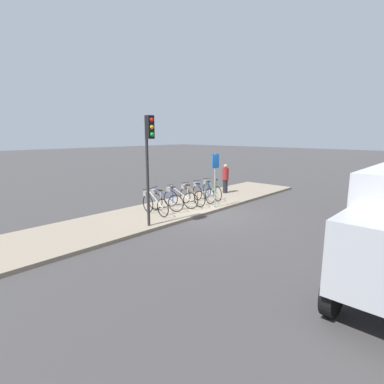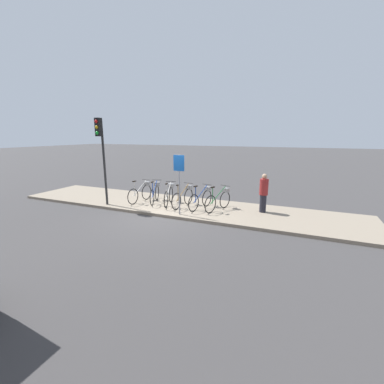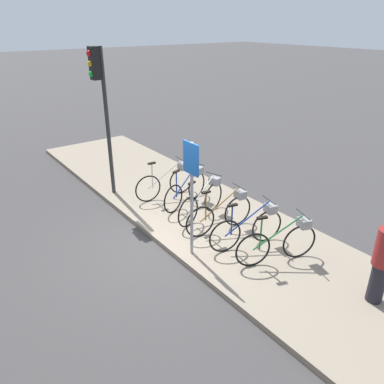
{
  "view_description": "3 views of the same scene",
  "coord_description": "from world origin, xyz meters",
  "px_view_note": "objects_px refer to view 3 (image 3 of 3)",
  "views": [
    {
      "loc": [
        -9.35,
        -7.57,
        3.28
      ],
      "look_at": [
        -0.82,
        0.26,
        1.03
      ],
      "focal_mm": 28.0,
      "sensor_mm": 36.0,
      "label": 1
    },
    {
      "loc": [
        4.94,
        -8.4,
        3.21
      ],
      "look_at": [
        0.93,
        0.99,
        0.9
      ],
      "focal_mm": 24.0,
      "sensor_mm": 36.0,
      "label": 2
    },
    {
      "loc": [
        5.81,
        -3.51,
        4.41
      ],
      "look_at": [
        -0.06,
        0.87,
        1.04
      ],
      "focal_mm": 35.0,
      "sensor_mm": 36.0,
      "label": 3
    }
  ],
  "objects_px": {
    "parked_bicycle_1": "(187,187)",
    "parked_bicycle_4": "(250,226)",
    "parked_bicycle_3": "(223,212)",
    "traffic_light": "(100,93)",
    "parked_bicycle_0": "(168,181)",
    "pedestrian": "(383,260)",
    "parked_bicycle_2": "(204,199)",
    "parked_bicycle_5": "(281,241)",
    "sign_post": "(191,181)"
  },
  "relations": [
    {
      "from": "parked_bicycle_1",
      "to": "sign_post",
      "type": "distance_m",
      "value": 2.52
    },
    {
      "from": "parked_bicycle_1",
      "to": "parked_bicycle_4",
      "type": "height_order",
      "value": "same"
    },
    {
      "from": "parked_bicycle_1",
      "to": "parked_bicycle_4",
      "type": "xyz_separation_m",
      "value": [
        2.36,
        -0.12,
        0.0
      ]
    },
    {
      "from": "parked_bicycle_2",
      "to": "sign_post",
      "type": "xyz_separation_m",
      "value": [
        1.07,
        -1.16,
        1.13
      ]
    },
    {
      "from": "parked_bicycle_5",
      "to": "pedestrian",
      "type": "distance_m",
      "value": 1.8
    },
    {
      "from": "parked_bicycle_4",
      "to": "traffic_light",
      "type": "distance_m",
      "value": 4.85
    },
    {
      "from": "parked_bicycle_1",
      "to": "pedestrian",
      "type": "height_order",
      "value": "pedestrian"
    },
    {
      "from": "parked_bicycle_4",
      "to": "parked_bicycle_5",
      "type": "xyz_separation_m",
      "value": [
        0.75,
        0.07,
        0.0
      ]
    },
    {
      "from": "parked_bicycle_4",
      "to": "sign_post",
      "type": "xyz_separation_m",
      "value": [
        -0.49,
        -1.14,
        1.13
      ]
    },
    {
      "from": "parked_bicycle_2",
      "to": "parked_bicycle_3",
      "type": "distance_m",
      "value": 0.74
    },
    {
      "from": "parked_bicycle_4",
      "to": "parked_bicycle_5",
      "type": "distance_m",
      "value": 0.75
    },
    {
      "from": "parked_bicycle_5",
      "to": "sign_post",
      "type": "relative_size",
      "value": 0.7
    },
    {
      "from": "traffic_light",
      "to": "parked_bicycle_0",
      "type": "bearing_deg",
      "value": 45.87
    },
    {
      "from": "parked_bicycle_0",
      "to": "parked_bicycle_1",
      "type": "distance_m",
      "value": 0.68
    },
    {
      "from": "sign_post",
      "to": "pedestrian",
      "type": "bearing_deg",
      "value": 28.67
    },
    {
      "from": "parked_bicycle_3",
      "to": "parked_bicycle_5",
      "type": "distance_m",
      "value": 1.58
    },
    {
      "from": "parked_bicycle_0",
      "to": "sign_post",
      "type": "relative_size",
      "value": 0.73
    },
    {
      "from": "parked_bicycle_0",
      "to": "traffic_light",
      "type": "bearing_deg",
      "value": -134.13
    },
    {
      "from": "parked_bicycle_0",
      "to": "pedestrian",
      "type": "distance_m",
      "value": 5.52
    },
    {
      "from": "parked_bicycle_5",
      "to": "pedestrian",
      "type": "xyz_separation_m",
      "value": [
        1.72,
        0.4,
        0.36
      ]
    },
    {
      "from": "parked_bicycle_3",
      "to": "parked_bicycle_4",
      "type": "relative_size",
      "value": 1.02
    },
    {
      "from": "pedestrian",
      "to": "parked_bicycle_0",
      "type": "bearing_deg",
      "value": -174.69
    },
    {
      "from": "sign_post",
      "to": "parked_bicycle_1",
      "type": "bearing_deg",
      "value": 145.84
    },
    {
      "from": "traffic_light",
      "to": "parked_bicycle_4",
      "type": "bearing_deg",
      "value": 16.04
    },
    {
      "from": "parked_bicycle_0",
      "to": "traffic_light",
      "type": "relative_size",
      "value": 0.46
    },
    {
      "from": "pedestrian",
      "to": "traffic_light",
      "type": "distance_m",
      "value": 7.06
    },
    {
      "from": "parked_bicycle_2",
      "to": "parked_bicycle_4",
      "type": "distance_m",
      "value": 1.57
    },
    {
      "from": "parked_bicycle_1",
      "to": "sign_post",
      "type": "relative_size",
      "value": 0.7
    },
    {
      "from": "parked_bicycle_0",
      "to": "parked_bicycle_2",
      "type": "distance_m",
      "value": 1.45
    },
    {
      "from": "parked_bicycle_3",
      "to": "traffic_light",
      "type": "relative_size",
      "value": 0.45
    },
    {
      "from": "traffic_light",
      "to": "sign_post",
      "type": "relative_size",
      "value": 1.61
    },
    {
      "from": "parked_bicycle_4",
      "to": "pedestrian",
      "type": "height_order",
      "value": "pedestrian"
    },
    {
      "from": "parked_bicycle_3",
      "to": "pedestrian",
      "type": "relative_size",
      "value": 1.09
    },
    {
      "from": "parked_bicycle_0",
      "to": "pedestrian",
      "type": "xyz_separation_m",
      "value": [
        5.48,
        0.51,
        0.36
      ]
    },
    {
      "from": "parked_bicycle_1",
      "to": "parked_bicycle_4",
      "type": "relative_size",
      "value": 0.98
    },
    {
      "from": "parked_bicycle_5",
      "to": "parked_bicycle_1",
      "type": "bearing_deg",
      "value": 179.09
    },
    {
      "from": "parked_bicycle_3",
      "to": "parked_bicycle_5",
      "type": "bearing_deg",
      "value": 3.68
    },
    {
      "from": "parked_bicycle_1",
      "to": "parked_bicycle_4",
      "type": "bearing_deg",
      "value": -2.98
    },
    {
      "from": "parked_bicycle_1",
      "to": "parked_bicycle_2",
      "type": "height_order",
      "value": "same"
    },
    {
      "from": "parked_bicycle_0",
      "to": "parked_bicycle_4",
      "type": "bearing_deg",
      "value": 0.63
    },
    {
      "from": "parked_bicycle_1",
      "to": "pedestrian",
      "type": "relative_size",
      "value": 1.05
    },
    {
      "from": "parked_bicycle_5",
      "to": "traffic_light",
      "type": "bearing_deg",
      "value": -165.5
    },
    {
      "from": "parked_bicycle_3",
      "to": "parked_bicycle_5",
      "type": "height_order",
      "value": "same"
    },
    {
      "from": "parked_bicycle_0",
      "to": "traffic_light",
      "type": "xyz_separation_m",
      "value": [
        -1.12,
        -1.16,
        2.23
      ]
    },
    {
      "from": "parked_bicycle_4",
      "to": "sign_post",
      "type": "bearing_deg",
      "value": -113.39
    },
    {
      "from": "parked_bicycle_0",
      "to": "sign_post",
      "type": "height_order",
      "value": "sign_post"
    },
    {
      "from": "sign_post",
      "to": "parked_bicycle_4",
      "type": "bearing_deg",
      "value": 66.61
    },
    {
      "from": "parked_bicycle_5",
      "to": "traffic_light",
      "type": "distance_m",
      "value": 5.52
    },
    {
      "from": "parked_bicycle_0",
      "to": "parked_bicycle_3",
      "type": "distance_m",
      "value": 2.19
    },
    {
      "from": "parked_bicycle_4",
      "to": "parked_bicycle_1",
      "type": "bearing_deg",
      "value": 177.02
    }
  ]
}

